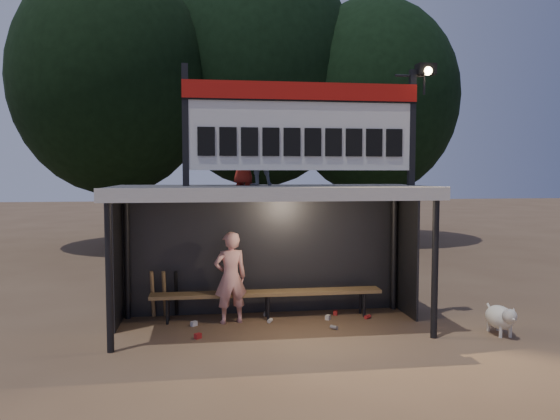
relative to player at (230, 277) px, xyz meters
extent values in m
plane|color=brown|center=(0.64, -0.38, -0.77)|extent=(80.00, 80.00, 0.00)
imported|color=white|center=(0.00, 0.00, 0.00)|extent=(0.63, 0.48, 1.55)
imported|color=gray|center=(0.45, -0.22, 2.03)|extent=(0.52, 0.43, 0.96)
imported|color=maroon|center=(0.23, -0.03, 1.99)|extent=(0.52, 0.47, 0.89)
cube|color=#373739|center=(0.64, -0.38, 1.49)|extent=(5.00, 2.00, 0.12)
cube|color=silver|center=(0.64, -1.40, 1.45)|extent=(5.10, 0.06, 0.20)
cylinder|color=black|center=(-1.76, -1.28, 0.33)|extent=(0.10, 0.10, 2.20)
cylinder|color=black|center=(3.04, -1.28, 0.33)|extent=(0.10, 0.10, 2.20)
cylinder|color=black|center=(-1.76, 0.52, 0.33)|extent=(0.10, 0.10, 2.20)
cylinder|color=black|center=(3.04, 0.52, 0.33)|extent=(0.10, 0.10, 2.20)
cube|color=black|center=(0.64, 0.62, 0.33)|extent=(5.00, 0.04, 2.20)
cube|color=black|center=(-1.86, 0.12, 0.33)|extent=(0.04, 1.00, 2.20)
cube|color=black|center=(3.14, 0.12, 0.33)|extent=(0.04, 1.00, 2.20)
cylinder|color=black|center=(0.64, 0.62, 1.38)|extent=(5.00, 0.06, 0.06)
cube|color=black|center=(-0.71, -0.38, 2.50)|extent=(0.10, 0.10, 1.90)
cube|color=black|center=(2.99, -0.38, 2.50)|extent=(0.10, 0.10, 1.90)
cube|color=silver|center=(1.14, -0.38, 2.50)|extent=(3.80, 0.08, 1.40)
cube|color=#AD120C|center=(1.14, -0.43, 3.06)|extent=(3.80, 0.04, 0.28)
cube|color=black|center=(1.14, -0.43, 2.91)|extent=(3.80, 0.02, 0.03)
cube|color=black|center=(-0.39, -0.43, 2.25)|extent=(0.27, 0.03, 0.45)
cube|color=black|center=(-0.05, -0.43, 2.25)|extent=(0.27, 0.03, 0.45)
cube|color=black|center=(0.29, -0.43, 2.25)|extent=(0.27, 0.03, 0.45)
cube|color=black|center=(0.63, -0.43, 2.25)|extent=(0.27, 0.03, 0.45)
cube|color=black|center=(0.97, -0.43, 2.25)|extent=(0.27, 0.03, 0.45)
cube|color=black|center=(1.31, -0.43, 2.25)|extent=(0.27, 0.03, 0.45)
cube|color=black|center=(1.65, -0.43, 2.25)|extent=(0.27, 0.03, 0.45)
cube|color=black|center=(1.99, -0.43, 2.25)|extent=(0.27, 0.03, 0.45)
cube|color=black|center=(2.33, -0.43, 2.25)|extent=(0.27, 0.03, 0.45)
cube|color=black|center=(2.67, -0.43, 2.25)|extent=(0.27, 0.03, 0.45)
cylinder|color=black|center=(2.94, -0.38, 3.35)|extent=(0.50, 0.04, 0.04)
cylinder|color=black|center=(3.19, -0.38, 3.20)|extent=(0.04, 0.04, 0.30)
cube|color=black|center=(3.19, -0.43, 3.45)|extent=(0.30, 0.22, 0.18)
sphere|color=#FFD88C|center=(3.19, -0.52, 3.41)|extent=(0.14, 0.14, 0.14)
cube|color=olive|center=(0.64, 0.17, -0.32)|extent=(4.00, 0.35, 0.06)
cylinder|color=black|center=(-1.06, 0.05, -0.55)|extent=(0.05, 0.05, 0.45)
cylinder|color=black|center=(-1.06, 0.29, -0.55)|extent=(0.05, 0.05, 0.45)
cylinder|color=black|center=(0.64, 0.05, -0.55)|extent=(0.05, 0.05, 0.45)
cylinder|color=black|center=(0.64, 0.29, -0.55)|extent=(0.05, 0.05, 0.45)
cylinder|color=black|center=(2.34, 0.05, -0.55)|extent=(0.05, 0.05, 0.45)
cylinder|color=black|center=(2.34, 0.29, -0.55)|extent=(0.05, 0.05, 0.45)
cylinder|color=black|center=(-3.36, 9.62, 1.10)|extent=(0.50, 0.50, 3.74)
ellipsoid|color=black|center=(-3.36, 9.62, 4.75)|extent=(6.46, 6.46, 7.48)
cylinder|color=#2E2114|center=(1.64, 11.12, 1.32)|extent=(0.50, 0.50, 4.18)
ellipsoid|color=black|center=(1.64, 11.12, 5.40)|extent=(7.22, 7.22, 8.36)
cylinder|color=#321E16|center=(5.64, 10.12, 0.99)|extent=(0.50, 0.50, 3.52)
ellipsoid|color=black|center=(5.64, 10.12, 4.43)|extent=(6.08, 6.08, 7.04)
ellipsoid|color=#EDE5CD|center=(4.14, -1.24, -0.50)|extent=(0.36, 0.58, 0.36)
sphere|color=beige|center=(4.14, -1.52, -0.41)|extent=(0.22, 0.22, 0.22)
cone|color=beige|center=(4.14, -1.62, -0.43)|extent=(0.10, 0.10, 0.10)
cone|color=#EEE1C9|center=(4.09, -1.54, -0.31)|extent=(0.06, 0.06, 0.07)
cone|color=silver|center=(4.19, -1.54, -0.31)|extent=(0.06, 0.06, 0.07)
cylinder|color=silver|center=(4.06, -1.42, -0.68)|extent=(0.05, 0.05, 0.18)
cylinder|color=beige|center=(4.22, -1.42, -0.68)|extent=(0.05, 0.05, 0.18)
cylinder|color=beige|center=(4.06, -1.06, -0.68)|extent=(0.05, 0.05, 0.18)
cylinder|color=silver|center=(4.22, -1.06, -0.68)|extent=(0.05, 0.05, 0.18)
cylinder|color=beige|center=(4.14, -0.94, -0.43)|extent=(0.04, 0.16, 0.14)
cylinder|color=#A0794B|center=(-1.32, 0.44, -0.34)|extent=(0.08, 0.27, 0.84)
cylinder|color=olive|center=(-1.12, 0.44, -0.34)|extent=(0.08, 0.30, 0.83)
cylinder|color=black|center=(-0.92, 0.44, -0.34)|extent=(0.07, 0.32, 0.83)
cube|color=#A61C1C|center=(-0.54, -0.81, -0.73)|extent=(0.12, 0.12, 0.08)
cylinder|color=#A2A3A7|center=(0.63, 0.36, -0.74)|extent=(0.09, 0.13, 0.07)
cube|color=beige|center=(1.67, -0.04, -0.73)|extent=(0.11, 0.12, 0.08)
cylinder|color=red|center=(2.36, -0.09, -0.74)|extent=(0.14, 0.12, 0.07)
cube|color=silver|center=(-0.61, -0.11, -0.73)|extent=(0.12, 0.12, 0.08)
cylinder|color=beige|center=(0.66, -0.09, -0.74)|extent=(0.11, 0.14, 0.07)
cube|color=#A71F1C|center=(1.87, 0.24, -0.73)|extent=(0.10, 0.12, 0.08)
cylinder|color=#B1B2B6|center=(1.63, -0.63, -0.74)|extent=(0.13, 0.13, 0.07)
camera|label=1|loc=(-0.44, -9.08, 1.77)|focal=35.00mm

